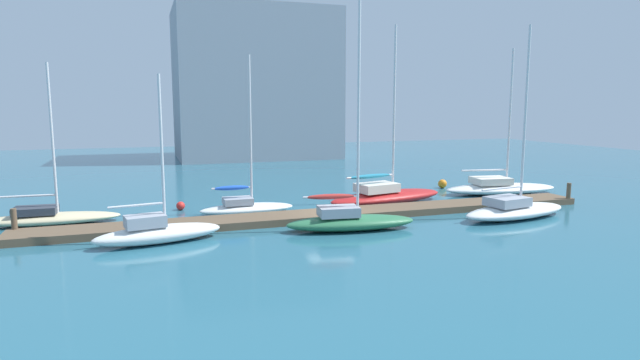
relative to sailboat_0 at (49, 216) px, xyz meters
name	(u,v)px	position (x,y,z in m)	size (l,w,h in m)	color
ground_plane	(331,218)	(15.37, -3.61, -0.45)	(120.00, 120.00, 0.00)	#286075
dock_pier	(331,215)	(15.37, -3.61, -0.25)	(33.85, 2.40, 0.40)	brown
dock_piling_near_end	(14,223)	(-1.15, -2.56, 0.28)	(0.28, 0.28, 1.45)	brown
dock_piling_far_end	(569,194)	(31.90, -4.66, 0.28)	(0.28, 0.28, 1.45)	brown
sailboat_0	(49,216)	(0.00, 0.00, 0.00)	(7.34, 2.23, 8.85)	beige
sailboat_1	(157,231)	(5.60, -6.11, 0.12)	(6.24, 2.79, 8.00)	white
sailboat_2	(246,206)	(10.89, -0.74, 0.06)	(5.76, 1.99, 9.53)	white
sailboat_3	(349,219)	(15.28, -6.66, 0.15)	(7.15, 2.85, 11.80)	#2D7047
sailboat_4	(386,195)	(20.42, -0.52, 0.17)	(9.16, 4.22, 11.77)	#B21E1E
sailboat_5	(515,209)	(25.59, -7.04, 0.10)	(7.73, 3.60, 11.06)	white
sailboat_6	(500,187)	(30.27, 0.31, 0.07)	(9.03, 3.90, 10.66)	white
mooring_buoy_orange	(442,184)	(27.73, 4.12, -0.10)	(0.70, 0.70, 0.70)	orange
mooring_buoy_red	(181,206)	(7.20, 1.76, -0.18)	(0.54, 0.54, 0.54)	red
harbor_building_distant	(255,85)	(18.94, 34.69, 8.77)	(19.64, 13.59, 18.44)	#9399A3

